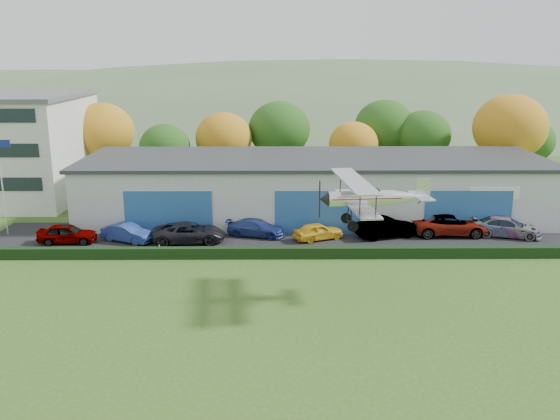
{
  "coord_description": "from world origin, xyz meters",
  "views": [
    {
      "loc": [
        1.56,
        -24.44,
        14.21
      ],
      "look_at": [
        1.84,
        11.5,
        4.79
      ],
      "focal_mm": 38.56,
      "sensor_mm": 36.0,
      "label": 1
    }
  ],
  "objects_px": {
    "biplane": "(370,196)",
    "car_1": "(128,233)",
    "car_7": "(507,227)",
    "car_5": "(387,227)",
    "hangar": "(314,186)",
    "flagpole": "(3,177)",
    "car_3": "(256,228)",
    "car_6": "(450,225)",
    "car_0": "(67,234)",
    "car_4": "(318,231)",
    "car_2": "(189,233)"
  },
  "relations": [
    {
      "from": "car_2",
      "to": "car_7",
      "type": "xyz_separation_m",
      "value": [
        25.03,
        1.41,
        -0.0
      ]
    },
    {
      "from": "car_3",
      "to": "biplane",
      "type": "xyz_separation_m",
      "value": [
        6.96,
        -12.36,
        5.5
      ]
    },
    {
      "from": "car_0",
      "to": "biplane",
      "type": "distance_m",
      "value": 24.53
    },
    {
      "from": "car_3",
      "to": "car_7",
      "type": "bearing_deg",
      "value": -75.34
    },
    {
      "from": "car_5",
      "to": "car_6",
      "type": "height_order",
      "value": "car_6"
    },
    {
      "from": "car_4",
      "to": "car_1",
      "type": "bearing_deg",
      "value": 67.97
    },
    {
      "from": "car_0",
      "to": "car_2",
      "type": "bearing_deg",
      "value": -91.51
    },
    {
      "from": "hangar",
      "to": "car_2",
      "type": "xyz_separation_m",
      "value": [
        -10.1,
        -8.16,
        -1.84
      ]
    },
    {
      "from": "car_6",
      "to": "car_7",
      "type": "height_order",
      "value": "car_6"
    },
    {
      "from": "car_3",
      "to": "car_6",
      "type": "distance_m",
      "value": 15.51
    },
    {
      "from": "biplane",
      "to": "car_1",
      "type": "bearing_deg",
      "value": 141.23
    },
    {
      "from": "hangar",
      "to": "flagpole",
      "type": "bearing_deg",
      "value": -166.49
    },
    {
      "from": "hangar",
      "to": "car_7",
      "type": "distance_m",
      "value": 16.49
    },
    {
      "from": "hangar",
      "to": "car_3",
      "type": "bearing_deg",
      "value": -127.25
    },
    {
      "from": "hangar",
      "to": "biplane",
      "type": "height_order",
      "value": "biplane"
    },
    {
      "from": "flagpole",
      "to": "car_4",
      "type": "bearing_deg",
      "value": -3.53
    },
    {
      "from": "flagpole",
      "to": "car_3",
      "type": "height_order",
      "value": "flagpole"
    },
    {
      "from": "car_2",
      "to": "car_6",
      "type": "bearing_deg",
      "value": -91.06
    },
    {
      "from": "car_3",
      "to": "car_5",
      "type": "xyz_separation_m",
      "value": [
        10.35,
        -0.41,
        0.15
      ]
    },
    {
      "from": "car_0",
      "to": "car_3",
      "type": "relative_size",
      "value": 0.95
    },
    {
      "from": "car_2",
      "to": "car_5",
      "type": "relative_size",
      "value": 1.11
    },
    {
      "from": "hangar",
      "to": "biplane",
      "type": "bearing_deg",
      "value": -83.98
    },
    {
      "from": "car_3",
      "to": "flagpole",
      "type": "bearing_deg",
      "value": 103.65
    },
    {
      "from": "car_1",
      "to": "biplane",
      "type": "distance_m",
      "value": 20.84
    },
    {
      "from": "car_4",
      "to": "car_7",
      "type": "xyz_separation_m",
      "value": [
        15.05,
        0.76,
        0.1
      ]
    },
    {
      "from": "flagpole",
      "to": "car_0",
      "type": "xyz_separation_m",
      "value": [
        5.46,
        -2.27,
        -3.99
      ]
    },
    {
      "from": "car_6",
      "to": "car_0",
      "type": "bearing_deg",
      "value": 93.46
    },
    {
      "from": "car_1",
      "to": "car_2",
      "type": "bearing_deg",
      "value": -67.98
    },
    {
      "from": "biplane",
      "to": "hangar",
      "type": "bearing_deg",
      "value": 90.27
    },
    {
      "from": "car_3",
      "to": "car_6",
      "type": "height_order",
      "value": "car_6"
    },
    {
      "from": "car_1",
      "to": "car_4",
      "type": "distance_m",
      "value": 14.76
    },
    {
      "from": "flagpole",
      "to": "car_7",
      "type": "xyz_separation_m",
      "value": [
        39.82,
        -0.76,
        -3.97
      ]
    },
    {
      "from": "car_5",
      "to": "biplane",
      "type": "height_order",
      "value": "biplane"
    },
    {
      "from": "car_3",
      "to": "car_5",
      "type": "bearing_deg",
      "value": -77.01
    },
    {
      "from": "car_1",
      "to": "car_7",
      "type": "distance_m",
      "value": 29.82
    },
    {
      "from": "car_0",
      "to": "biplane",
      "type": "bearing_deg",
      "value": -118.49
    },
    {
      "from": "car_1",
      "to": "car_7",
      "type": "relative_size",
      "value": 0.79
    },
    {
      "from": "car_7",
      "to": "biplane",
      "type": "relative_size",
      "value": 0.71
    },
    {
      "from": "car_5",
      "to": "car_6",
      "type": "xyz_separation_m",
      "value": [
        5.16,
        0.6,
        0.01
      ]
    },
    {
      "from": "car_3",
      "to": "car_6",
      "type": "relative_size",
      "value": 0.78
    },
    {
      "from": "car_2",
      "to": "car_5",
      "type": "distance_m",
      "value": 15.52
    },
    {
      "from": "hangar",
      "to": "car_4",
      "type": "height_order",
      "value": "hangar"
    },
    {
      "from": "car_5",
      "to": "car_7",
      "type": "height_order",
      "value": "car_5"
    },
    {
      "from": "flagpole",
      "to": "car_7",
      "type": "distance_m",
      "value": 40.03
    },
    {
      "from": "flagpole",
      "to": "car_5",
      "type": "height_order",
      "value": "flagpole"
    },
    {
      "from": "flagpole",
      "to": "biplane",
      "type": "distance_m",
      "value": 29.85
    },
    {
      "from": "car_7",
      "to": "car_5",
      "type": "bearing_deg",
      "value": 107.31
    },
    {
      "from": "flagpole",
      "to": "car_0",
      "type": "distance_m",
      "value": 7.13
    },
    {
      "from": "hangar",
      "to": "flagpole",
      "type": "height_order",
      "value": "flagpole"
    },
    {
      "from": "car_1",
      "to": "car_4",
      "type": "xyz_separation_m",
      "value": [
        14.75,
        0.43,
        -0.03
      ]
    }
  ]
}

